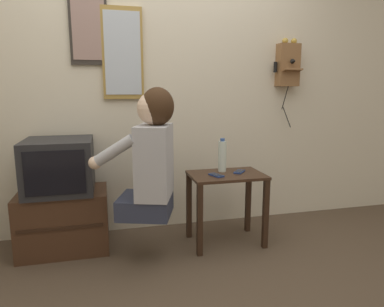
{
  "coord_description": "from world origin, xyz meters",
  "views": [
    {
      "loc": [
        -0.43,
        -1.76,
        1.21
      ],
      "look_at": [
        0.17,
        0.65,
        0.75
      ],
      "focal_mm": 32.0,
      "sensor_mm": 36.0,
      "label": 1
    }
  ],
  "objects_px": {
    "television": "(59,166)",
    "water_bottle": "(222,156)",
    "person": "(151,155)",
    "wall_phone_antique": "(288,65)",
    "cell_phone_held": "(216,175)",
    "wall_mirror": "(123,54)",
    "cell_phone_spare": "(239,172)",
    "framed_picture": "(89,30)"
  },
  "relations": [
    {
      "from": "wall_mirror",
      "to": "person",
      "type": "bearing_deg",
      "value": -76.81
    },
    {
      "from": "television",
      "to": "water_bottle",
      "type": "distance_m",
      "value": 1.25
    },
    {
      "from": "framed_picture",
      "to": "water_bottle",
      "type": "distance_m",
      "value": 1.44
    },
    {
      "from": "cell_phone_held",
      "to": "cell_phone_spare",
      "type": "height_order",
      "value": "same"
    },
    {
      "from": "person",
      "to": "cell_phone_held",
      "type": "xyz_separation_m",
      "value": [
        0.51,
        0.09,
        -0.2
      ]
    },
    {
      "from": "person",
      "to": "wall_mirror",
      "type": "height_order",
      "value": "wall_mirror"
    },
    {
      "from": "television",
      "to": "water_bottle",
      "type": "xyz_separation_m",
      "value": [
        1.24,
        -0.11,
        0.04
      ]
    },
    {
      "from": "television",
      "to": "framed_picture",
      "type": "bearing_deg",
      "value": 45.98
    },
    {
      "from": "wall_mirror",
      "to": "cell_phone_spare",
      "type": "bearing_deg",
      "value": -26.52
    },
    {
      "from": "person",
      "to": "cell_phone_spare",
      "type": "height_order",
      "value": "person"
    },
    {
      "from": "wall_phone_antique",
      "to": "wall_mirror",
      "type": "distance_m",
      "value": 1.46
    },
    {
      "from": "person",
      "to": "wall_mirror",
      "type": "relative_size",
      "value": 1.24
    },
    {
      "from": "wall_mirror",
      "to": "water_bottle",
      "type": "height_order",
      "value": "wall_mirror"
    },
    {
      "from": "framed_picture",
      "to": "cell_phone_spare",
      "type": "bearing_deg",
      "value": -21.2
    },
    {
      "from": "person",
      "to": "water_bottle",
      "type": "distance_m",
      "value": 0.64
    },
    {
      "from": "person",
      "to": "framed_picture",
      "type": "height_order",
      "value": "framed_picture"
    },
    {
      "from": "person",
      "to": "television",
      "type": "bearing_deg",
      "value": 81.3
    },
    {
      "from": "water_bottle",
      "to": "cell_phone_held",
      "type": "bearing_deg",
      "value": -124.5
    },
    {
      "from": "television",
      "to": "cell_phone_spare",
      "type": "bearing_deg",
      "value": -7.22
    },
    {
      "from": "framed_picture",
      "to": "water_bottle",
      "type": "bearing_deg",
      "value": -20.18
    },
    {
      "from": "wall_mirror",
      "to": "cell_phone_spare",
      "type": "height_order",
      "value": "wall_mirror"
    },
    {
      "from": "person",
      "to": "wall_mirror",
      "type": "xyz_separation_m",
      "value": [
        -0.14,
        0.58,
        0.73
      ]
    },
    {
      "from": "television",
      "to": "water_bottle",
      "type": "height_order",
      "value": "television"
    },
    {
      "from": "wall_phone_antique",
      "to": "cell_phone_held",
      "type": "relative_size",
      "value": 5.79
    },
    {
      "from": "television",
      "to": "wall_mirror",
      "type": "distance_m",
      "value": 1.02
    },
    {
      "from": "wall_phone_antique",
      "to": "water_bottle",
      "type": "bearing_deg",
      "value": -156.02
    },
    {
      "from": "cell_phone_held",
      "to": "wall_phone_antique",
      "type": "bearing_deg",
      "value": 8.45
    },
    {
      "from": "cell_phone_held",
      "to": "framed_picture",
      "type": "bearing_deg",
      "value": 130.08
    },
    {
      "from": "cell_phone_spare",
      "to": "water_bottle",
      "type": "height_order",
      "value": "water_bottle"
    },
    {
      "from": "wall_phone_antique",
      "to": "person",
      "type": "bearing_deg",
      "value": -157.61
    },
    {
      "from": "person",
      "to": "cell_phone_spare",
      "type": "xyz_separation_m",
      "value": [
        0.72,
        0.16,
        -0.2
      ]
    },
    {
      "from": "person",
      "to": "wall_mirror",
      "type": "bearing_deg",
      "value": 31.58
    },
    {
      "from": "wall_mirror",
      "to": "cell_phone_held",
      "type": "bearing_deg",
      "value": -37.66
    },
    {
      "from": "person",
      "to": "water_bottle",
      "type": "bearing_deg",
      "value": -51.18
    },
    {
      "from": "framed_picture",
      "to": "cell_phone_held",
      "type": "relative_size",
      "value": 3.89
    },
    {
      "from": "person",
      "to": "television",
      "type": "relative_size",
      "value": 1.84
    },
    {
      "from": "framed_picture",
      "to": "water_bottle",
      "type": "height_order",
      "value": "framed_picture"
    },
    {
      "from": "framed_picture",
      "to": "cell_phone_held",
      "type": "distance_m",
      "value": 1.51
    },
    {
      "from": "framed_picture",
      "to": "person",
      "type": "bearing_deg",
      "value": -56.32
    },
    {
      "from": "wall_mirror",
      "to": "water_bottle",
      "type": "bearing_deg",
      "value": -26.12
    },
    {
      "from": "television",
      "to": "wall_phone_antique",
      "type": "height_order",
      "value": "wall_phone_antique"
    },
    {
      "from": "wall_mirror",
      "to": "cell_phone_held",
      "type": "xyz_separation_m",
      "value": [
        0.64,
        -0.5,
        -0.93
      ]
    }
  ]
}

